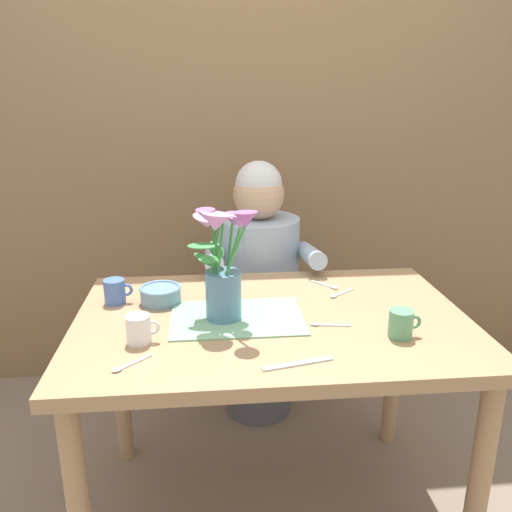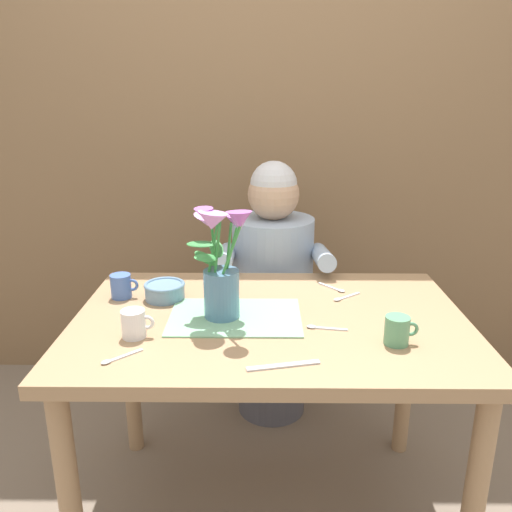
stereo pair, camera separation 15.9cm
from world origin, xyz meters
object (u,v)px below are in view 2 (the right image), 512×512
ceramic_bowl (165,290)px  tea_cup (134,324)px  dinner_knife (283,365)px  coffee_cup (121,286)px  seated_person (273,295)px  ceramic_mug (397,330)px  flower_vase (221,263)px

ceramic_bowl → tea_cup: 0.28m
dinner_knife → coffee_cup: bearing=126.4°
seated_person → ceramic_bowl: bearing=-130.9°
ceramic_bowl → coffee_cup: 0.15m
tea_cup → coffee_cup: 0.31m
seated_person → coffee_cup: bearing=-141.0°
dinner_knife → ceramic_mug: size_ratio=2.04×
flower_vase → dinner_knife: size_ratio=1.86×
dinner_knife → seated_person: bearing=77.8°
dinner_knife → tea_cup: (-0.41, 0.16, 0.04)m
flower_vase → coffee_cup: flower_vase is taller
dinner_knife → coffee_cup: (-0.52, 0.45, 0.04)m
tea_cup → dinner_knife: bearing=-21.4°
coffee_cup → ceramic_mug: size_ratio=1.00×
seated_person → coffee_cup: seated_person is taller
dinner_knife → coffee_cup: 0.69m
ceramic_bowl → ceramic_mug: ceramic_mug is taller
ceramic_bowl → tea_cup: (-0.04, -0.28, 0.01)m
flower_vase → coffee_cup: (-0.35, 0.16, -0.14)m
ceramic_mug → coffee_cup: bearing=158.7°
flower_vase → seated_person: bearing=74.9°
flower_vase → ceramic_bowl: bearing=143.7°
coffee_cup → seated_person: bearing=41.9°
ceramic_bowl → ceramic_mug: bearing=-24.5°
dinner_knife → coffee_cup: coffee_cup is taller
seated_person → tea_cup: size_ratio=12.20×
ceramic_bowl → dinner_knife: bearing=-49.6°
tea_cup → seated_person: bearing=61.8°
tea_cup → ceramic_mug: 0.73m
coffee_cup → ceramic_bowl: bearing=-4.4°
seated_person → ceramic_mug: seated_person is taller
flower_vase → coffee_cup: 0.41m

